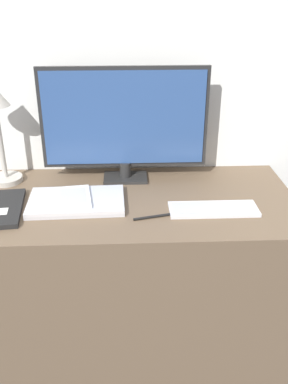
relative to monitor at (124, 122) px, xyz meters
The scene contains 7 objects.
wall_back 0.30m from the monitor, 78.20° to the left, with size 3.60×0.05×2.40m.
desk 0.61m from the monitor, 80.83° to the right, with size 1.17×0.58×0.71m.
monitor is the anchor object (origin of this frame).
keyboard 0.47m from the monitor, 43.25° to the right, with size 0.30×0.11×0.01m.
laptop 0.35m from the monitor, 128.96° to the right, with size 0.34×0.22×0.02m.
ereader 0.35m from the monitor, 131.15° to the right, with size 0.15×0.19×0.01m.
pen 0.40m from the monitor, 74.26° to the right, with size 0.13×0.04×0.01m.
Camera 1 is at (-0.02, -1.12, 1.40)m, focal length 40.00 mm.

